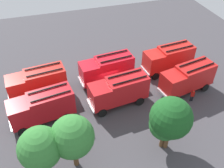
# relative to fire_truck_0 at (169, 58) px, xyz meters

# --- Properties ---
(ground_plane) EXTENTS (54.95, 54.95, 0.00)m
(ground_plane) POSITION_rel_fire_truck_0_xyz_m (9.00, 2.30, -2.15)
(ground_plane) COLOR #423F44
(fire_truck_0) EXTENTS (7.41, 3.33, 3.88)m
(fire_truck_0) POSITION_rel_fire_truck_0_xyz_m (0.00, 0.00, 0.00)
(fire_truck_0) COLOR red
(fire_truck_0) RESTS_ON ground
(fire_truck_1) EXTENTS (7.40, 3.31, 3.88)m
(fire_truck_1) POSITION_rel_fire_truck_0_xyz_m (8.97, -0.11, 0.00)
(fire_truck_1) COLOR red
(fire_truck_1) RESTS_ON ground
(fire_truck_2) EXTENTS (7.41, 3.34, 3.88)m
(fire_truck_2) POSITION_rel_fire_truck_0_xyz_m (17.95, 0.14, 0.00)
(fire_truck_2) COLOR red
(fire_truck_2) RESTS_ON ground
(fire_truck_3) EXTENTS (7.53, 3.81, 3.88)m
(fire_truck_3) POSITION_rel_fire_truck_0_xyz_m (-0.20, 4.79, 0.00)
(fire_truck_3) COLOR red
(fire_truck_3) RESTS_ON ground
(fire_truck_4) EXTENTS (7.42, 3.39, 3.88)m
(fire_truck_4) POSITION_rel_fire_truck_0_xyz_m (8.82, 4.52, 0.00)
(fire_truck_4) COLOR red
(fire_truck_4) RESTS_ON ground
(fire_truck_5) EXTENTS (7.48, 3.60, 3.88)m
(fire_truck_5) POSITION_rel_fire_truck_0_xyz_m (17.76, 4.63, 0.00)
(fire_truck_5) COLOR red
(fire_truck_5) RESTS_ON ground
(firefighter_0) EXTENTS (0.48, 0.39, 1.78)m
(firefighter_0) POSITION_rel_fire_truck_0_xyz_m (9.20, -2.35, -1.15)
(firefighter_0) COLOR black
(firefighter_0) RESTS_ON ground
(firefighter_1) EXTENTS (0.47, 0.36, 1.70)m
(firefighter_1) POSITION_rel_fire_truck_0_xyz_m (0.01, 6.75, -1.20)
(firefighter_1) COLOR black
(firefighter_1) RESTS_ON ground
(tree_0) EXTENTS (4.08, 4.08, 6.33)m
(tree_0) POSITION_rel_fire_truck_0_xyz_m (6.24, 12.04, 2.10)
(tree_0) COLOR brown
(tree_0) RESTS_ON ground
(tree_1) EXTENTS (3.12, 3.12, 4.84)m
(tree_1) POSITION_rel_fire_truck_0_xyz_m (6.62, 11.86, 1.10)
(tree_1) COLOR brown
(tree_1) RESTS_ON ground
(tree_2) EXTENTS (3.95, 3.95, 6.12)m
(tree_2) POSITION_rel_fire_truck_0_xyz_m (15.42, 11.40, 1.96)
(tree_2) COLOR brown
(tree_2) RESTS_ON ground
(tree_3) EXTENTS (3.82, 3.82, 5.93)m
(tree_3) POSITION_rel_fire_truck_0_xyz_m (18.22, 11.69, 1.83)
(tree_3) COLOR brown
(tree_3) RESTS_ON ground
(traffic_cone_0) EXTENTS (0.47, 0.47, 0.67)m
(traffic_cone_0) POSITION_rel_fire_truck_0_xyz_m (17.28, -2.22, -1.82)
(traffic_cone_0) COLOR #F2600C
(traffic_cone_0) RESTS_ON ground
(traffic_cone_1) EXTENTS (0.51, 0.51, 0.73)m
(traffic_cone_1) POSITION_rel_fire_truck_0_xyz_m (4.74, 7.00, -1.79)
(traffic_cone_1) COLOR #F2600C
(traffic_cone_1) RESTS_ON ground
(traffic_cone_2) EXTENTS (0.39, 0.39, 0.55)m
(traffic_cone_2) POSITION_rel_fire_truck_0_xyz_m (16.22, 6.68, -1.88)
(traffic_cone_2) COLOR #F2600C
(traffic_cone_2) RESTS_ON ground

